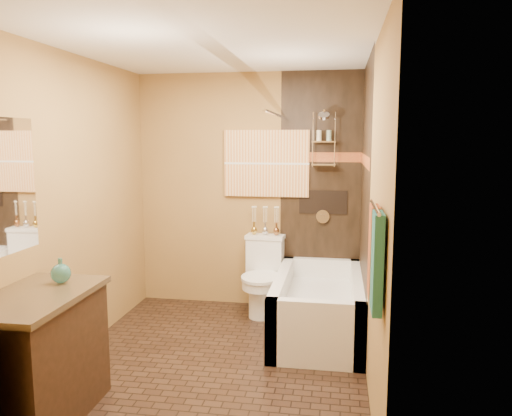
% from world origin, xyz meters
% --- Properties ---
extents(floor, '(3.00, 3.00, 0.00)m').
position_xyz_m(floor, '(0.00, 0.00, 0.00)').
color(floor, black).
rests_on(floor, ground).
extents(wall_left, '(0.02, 3.00, 2.50)m').
position_xyz_m(wall_left, '(-1.20, 0.00, 1.25)').
color(wall_left, olive).
rests_on(wall_left, floor).
extents(wall_right, '(0.02, 3.00, 2.50)m').
position_xyz_m(wall_right, '(1.20, 0.00, 1.25)').
color(wall_right, olive).
rests_on(wall_right, floor).
extents(wall_back, '(2.40, 0.02, 2.50)m').
position_xyz_m(wall_back, '(0.00, 1.50, 1.25)').
color(wall_back, olive).
rests_on(wall_back, floor).
extents(wall_front, '(2.40, 0.02, 2.50)m').
position_xyz_m(wall_front, '(0.00, -1.50, 1.25)').
color(wall_front, olive).
rests_on(wall_front, floor).
extents(ceiling, '(3.00, 3.00, 0.00)m').
position_xyz_m(ceiling, '(0.00, 0.00, 2.50)').
color(ceiling, silver).
rests_on(ceiling, wall_back).
extents(alcove_tile_back, '(0.85, 0.01, 2.50)m').
position_xyz_m(alcove_tile_back, '(0.78, 1.49, 1.25)').
color(alcove_tile_back, black).
rests_on(alcove_tile_back, wall_back).
extents(alcove_tile_right, '(0.01, 1.50, 2.50)m').
position_xyz_m(alcove_tile_right, '(1.19, 0.75, 1.25)').
color(alcove_tile_right, black).
rests_on(alcove_tile_right, wall_right).
extents(mosaic_band_back, '(0.85, 0.01, 0.10)m').
position_xyz_m(mosaic_band_back, '(0.78, 1.48, 1.62)').
color(mosaic_band_back, maroon).
rests_on(mosaic_band_back, alcove_tile_back).
extents(mosaic_band_right, '(0.01, 1.50, 0.10)m').
position_xyz_m(mosaic_band_right, '(1.18, 0.75, 1.62)').
color(mosaic_band_right, maroon).
rests_on(mosaic_band_right, alcove_tile_right).
extents(alcove_niche, '(0.50, 0.01, 0.25)m').
position_xyz_m(alcove_niche, '(0.80, 1.48, 1.15)').
color(alcove_niche, black).
rests_on(alcove_niche, alcove_tile_back).
extents(shower_fixtures, '(0.24, 0.33, 1.16)m').
position_xyz_m(shower_fixtures, '(0.80, 1.38, 1.67)').
color(shower_fixtures, silver).
rests_on(shower_fixtures, floor).
extents(curtain_rod, '(0.03, 1.55, 0.03)m').
position_xyz_m(curtain_rod, '(0.40, 0.75, 2.02)').
color(curtain_rod, silver).
rests_on(curtain_rod, wall_back).
extents(towel_bar, '(0.02, 0.55, 0.02)m').
position_xyz_m(towel_bar, '(1.15, -1.05, 1.45)').
color(towel_bar, silver).
rests_on(towel_bar, wall_right).
extents(towel_teal, '(0.05, 0.22, 0.52)m').
position_xyz_m(towel_teal, '(1.16, -1.18, 1.18)').
color(towel_teal, '#206D60').
rests_on(towel_teal, towel_bar).
extents(towel_rust, '(0.05, 0.22, 0.52)m').
position_xyz_m(towel_rust, '(1.16, -0.92, 1.18)').
color(towel_rust, '#993D1B').
rests_on(towel_rust, towel_bar).
extents(sunset_painting, '(0.90, 0.04, 0.70)m').
position_xyz_m(sunset_painting, '(0.20, 1.48, 1.55)').
color(sunset_painting, orange).
rests_on(sunset_painting, wall_back).
extents(bathtub, '(0.80, 1.50, 0.55)m').
position_xyz_m(bathtub, '(0.80, 0.75, 0.22)').
color(bathtub, white).
rests_on(bathtub, floor).
extents(toilet, '(0.42, 0.61, 0.80)m').
position_xyz_m(toilet, '(0.20, 1.21, 0.40)').
color(toilet, white).
rests_on(toilet, floor).
extents(vanity, '(0.59, 0.96, 0.85)m').
position_xyz_m(vanity, '(-0.92, -1.00, 0.42)').
color(vanity, black).
rests_on(vanity, floor).
extents(teal_bottle, '(0.14, 0.14, 0.21)m').
position_xyz_m(teal_bottle, '(-0.87, -0.75, 0.93)').
color(teal_bottle, '#27766F').
rests_on(teal_bottle, vanity).
extents(bud_vases, '(0.30, 0.06, 0.30)m').
position_xyz_m(bud_vases, '(0.20, 1.39, 0.96)').
color(bud_vases, gold).
rests_on(bud_vases, toilet).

